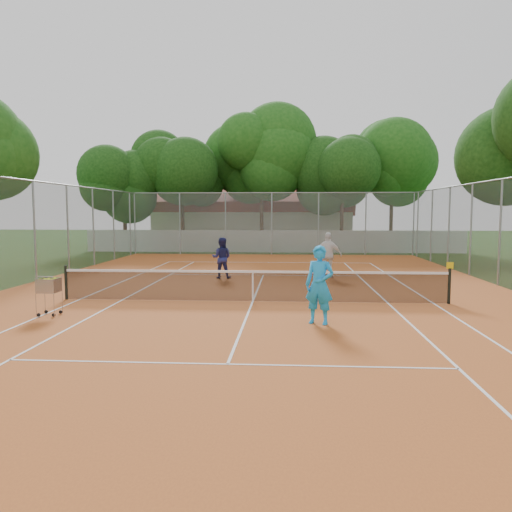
# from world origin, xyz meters

# --- Properties ---
(ground) EXTENTS (120.00, 120.00, 0.00)m
(ground) POSITION_xyz_m (0.00, 0.00, 0.00)
(ground) COLOR #18370F
(ground) RESTS_ON ground
(court_pad) EXTENTS (18.00, 34.00, 0.02)m
(court_pad) POSITION_xyz_m (0.00, 0.00, 0.01)
(court_pad) COLOR #B45823
(court_pad) RESTS_ON ground
(court_lines) EXTENTS (10.98, 23.78, 0.01)m
(court_lines) POSITION_xyz_m (0.00, 0.00, 0.02)
(court_lines) COLOR white
(court_lines) RESTS_ON court_pad
(tennis_net) EXTENTS (11.88, 0.10, 0.98)m
(tennis_net) POSITION_xyz_m (0.00, 0.00, 0.51)
(tennis_net) COLOR black
(tennis_net) RESTS_ON court_pad
(perimeter_fence) EXTENTS (18.00, 34.00, 4.00)m
(perimeter_fence) POSITION_xyz_m (0.00, 0.00, 2.00)
(perimeter_fence) COLOR slate
(perimeter_fence) RESTS_ON ground
(boundary_wall) EXTENTS (26.00, 0.30, 1.50)m
(boundary_wall) POSITION_xyz_m (0.00, 19.00, 0.75)
(boundary_wall) COLOR silver
(boundary_wall) RESTS_ON ground
(clubhouse) EXTENTS (16.40, 9.00, 4.40)m
(clubhouse) POSITION_xyz_m (-2.00, 29.00, 2.20)
(clubhouse) COLOR beige
(clubhouse) RESTS_ON ground
(tropical_trees) EXTENTS (29.00, 19.00, 10.00)m
(tropical_trees) POSITION_xyz_m (0.00, 22.00, 5.00)
(tropical_trees) COLOR #11370D
(tropical_trees) RESTS_ON ground
(player_near) EXTENTS (0.83, 0.69, 1.95)m
(player_near) POSITION_xyz_m (1.86, -2.96, 0.99)
(player_near) COLOR #1C9FF2
(player_near) RESTS_ON court_pad
(player_far_left) EXTENTS (0.86, 0.69, 1.70)m
(player_far_left) POSITION_xyz_m (-1.69, 5.32, 0.87)
(player_far_left) COLOR navy
(player_far_left) RESTS_ON court_pad
(player_far_right) EXTENTS (1.20, 0.72, 1.91)m
(player_far_right) POSITION_xyz_m (2.77, 5.80, 0.98)
(player_far_right) COLOR silver
(player_far_right) RESTS_ON court_pad
(ball_hopper) EXTENTS (0.61, 0.61, 1.10)m
(ball_hopper) POSITION_xyz_m (-5.28, -2.45, 0.57)
(ball_hopper) COLOR #B1B1B8
(ball_hopper) RESTS_ON court_pad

